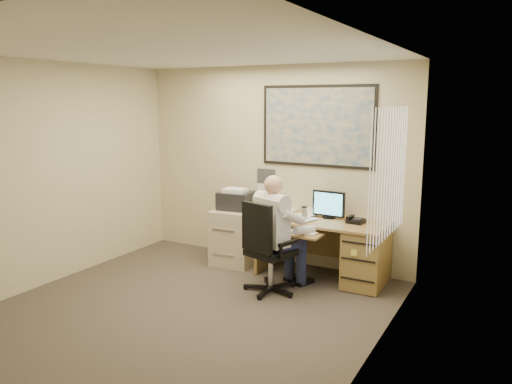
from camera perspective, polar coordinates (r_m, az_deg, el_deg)
The scene contains 8 objects.
room_shell at distance 5.03m, azimuth -9.70°, elevation 0.20°, with size 4.00×4.50×2.70m.
desk at distance 6.32m, azimuth 10.52°, elevation -6.23°, with size 1.60×0.97×1.09m.
world_map at distance 6.58m, azimuth 7.00°, elevation 7.47°, with size 1.56×0.03×1.06m, color #1E4C93.
wall_calendar at distance 6.99m, azimuth 1.16°, elevation 0.94°, with size 0.28×0.01×0.42m, color white.
window_blinds at distance 4.85m, azimuth 15.13°, elevation 2.01°, with size 0.06×1.40×1.30m, color beige, non-canonical shape.
filing_cabinet at distance 6.92m, azimuth -2.28°, elevation -4.47°, with size 0.60×0.70×1.05m.
office_chair at distance 5.89m, azimuth 1.62°, elevation -8.50°, with size 0.81×0.81×1.10m.
person at distance 5.85m, azimuth 1.87°, elevation -4.80°, with size 0.58×0.83×1.39m, color silver, non-canonical shape.
Camera 1 is at (3.09, -3.87, 2.23)m, focal length 35.00 mm.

